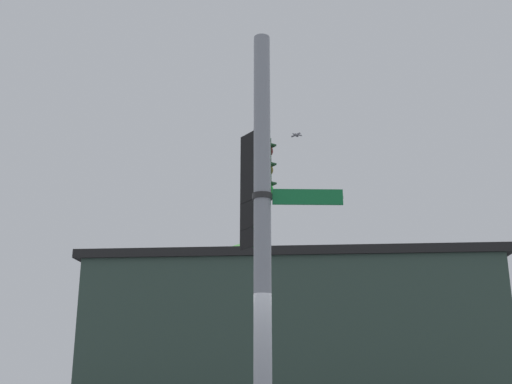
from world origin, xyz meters
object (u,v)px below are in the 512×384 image
traffic_light_mid_outer (254,223)px  bird_flying (297,135)px  traffic_light_mid_inner (256,200)px  street_name_sign (286,197)px  traffic_light_nearest_pole (259,168)px

traffic_light_mid_outer → bird_flying: size_ratio=4.54×
traffic_light_mid_inner → street_name_sign: 4.04m
street_name_sign → bird_flying: 8.39m
bird_flying → street_name_sign: bearing=-40.7°
street_name_sign → bird_flying: bearing=139.3°
traffic_light_nearest_pole → traffic_light_mid_inner: 1.98m
bird_flying → traffic_light_nearest_pole: bearing=-46.1°
traffic_light_nearest_pole → traffic_light_mid_inner: (-1.64, 1.10, 0.00)m
traffic_light_nearest_pole → street_name_sign: bearing=-24.6°
traffic_light_mid_inner → street_name_sign: (3.39, -1.91, -1.07)m
traffic_light_mid_inner → bird_flying: bearing=127.4°
traffic_light_mid_inner → traffic_light_nearest_pole: bearing=-33.9°
street_name_sign → traffic_light_mid_outer: bearing=149.1°
street_name_sign → traffic_light_mid_inner: bearing=150.7°
traffic_light_nearest_pole → bird_flying: 6.27m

